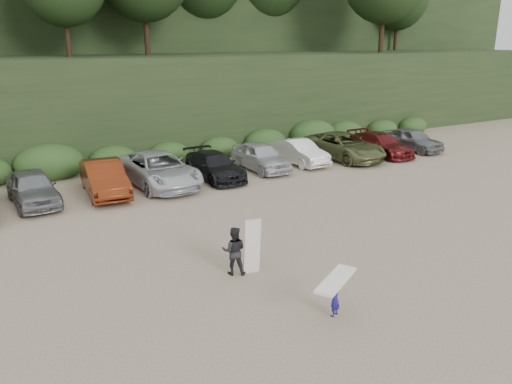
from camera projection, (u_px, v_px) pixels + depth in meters
ground at (297, 250)px, 17.35m from camera, size 120.00×120.00×0.00m
parked_cars at (160, 171)px, 24.70m from camera, size 36.55×6.30×1.63m
child_surfer at (335, 291)px, 13.01m from camera, size 1.80×1.34×1.08m
adult_surfer at (236, 250)px, 15.37m from camera, size 1.23×0.91×1.82m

